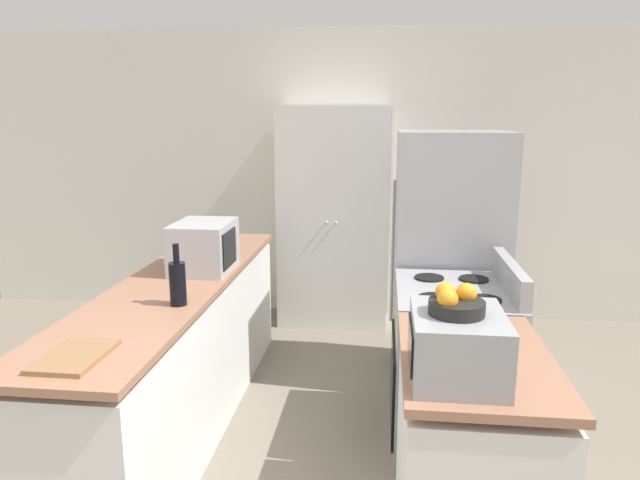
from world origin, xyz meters
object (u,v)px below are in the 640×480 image
object	(u,v)px
pantry_cabinet	(334,218)
fruit_bowl	(455,303)
refrigerator	(448,259)
microwave	(204,246)
wine_bottle	(178,282)
stove	(451,363)
toaster_oven	(457,346)

from	to	relation	value
pantry_cabinet	fruit_bowl	bearing A→B (deg)	-76.70
refrigerator	microwave	world-z (taller)	refrigerator
refrigerator	wine_bottle	distance (m)	1.93
stove	wine_bottle	distance (m)	1.59
stove	toaster_oven	xyz separation A→B (m)	(-0.13, -1.11, 0.57)
refrigerator	pantry_cabinet	bearing A→B (deg)	130.35
toaster_oven	fruit_bowl	bearing A→B (deg)	178.19
wine_bottle	toaster_oven	xyz separation A→B (m)	(1.30, -0.67, 0.00)
microwave	toaster_oven	bearing A→B (deg)	-44.16
stove	toaster_oven	distance (m)	1.25
pantry_cabinet	wine_bottle	distance (m)	2.36
pantry_cabinet	fruit_bowl	size ratio (longest dim) A/B	9.55
refrigerator	toaster_oven	world-z (taller)	refrigerator
refrigerator	fruit_bowl	xyz separation A→B (m)	(-0.19, -1.92, 0.32)
pantry_cabinet	toaster_oven	bearing A→B (deg)	-76.43
stove	wine_bottle	world-z (taller)	wine_bottle
pantry_cabinet	wine_bottle	xyz separation A→B (m)	(-0.58, -2.29, 0.06)
microwave	fruit_bowl	size ratio (longest dim) A/B	2.22
refrigerator	microwave	size ratio (longest dim) A/B	3.91
stove	refrigerator	size ratio (longest dim) A/B	0.61
pantry_cabinet	toaster_oven	distance (m)	3.05
wine_bottle	refrigerator	bearing A→B (deg)	40.31
stove	fruit_bowl	world-z (taller)	fruit_bowl
microwave	toaster_oven	xyz separation A→B (m)	(1.37, -1.33, -0.03)
refrigerator	wine_bottle	size ratio (longest dim) A/B	5.48
pantry_cabinet	stove	distance (m)	2.10
microwave	toaster_oven	distance (m)	1.91
stove	refrigerator	xyz separation A→B (m)	(0.04, 0.81, 0.41)
pantry_cabinet	fruit_bowl	xyz separation A→B (m)	(0.70, -2.96, 0.23)
toaster_oven	fruit_bowl	world-z (taller)	fruit_bowl
toaster_oven	microwave	bearing A→B (deg)	135.84
pantry_cabinet	toaster_oven	xyz separation A→B (m)	(0.72, -2.96, 0.07)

